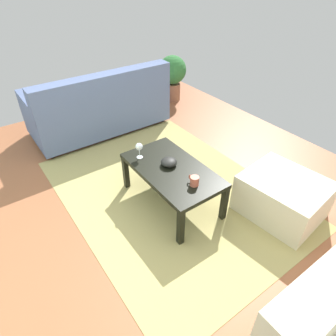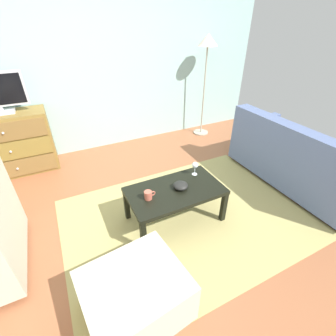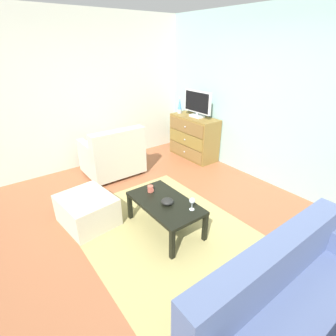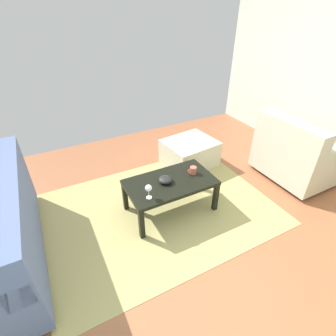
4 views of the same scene
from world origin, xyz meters
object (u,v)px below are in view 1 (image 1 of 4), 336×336
at_px(bowl_decorative, 169,162).
at_px(ottoman, 282,197).
at_px(couch_large, 100,107).
at_px(potted_plant, 172,74).
at_px(wine_glass, 139,147).
at_px(mug, 194,181).
at_px(coffee_table, 172,172).

height_order(bowl_decorative, ottoman, bowl_decorative).
xyz_separation_m(couch_large, potted_plant, (0.26, -1.39, 0.10)).
xyz_separation_m(couch_large, ottoman, (-2.46, -0.65, -0.14)).
distance_m(bowl_decorative, couch_large, 1.69).
bearing_deg(wine_glass, ottoman, -139.65).
height_order(ottoman, potted_plant, potted_plant).
height_order(mug, ottoman, mug).
xyz_separation_m(mug, couch_large, (2.05, -0.08, -0.11)).
relative_size(coffee_table, couch_large, 0.55).
height_order(wine_glass, potted_plant, potted_plant).
distance_m(mug, bowl_decorative, 0.36).
bearing_deg(ottoman, bowl_decorative, 43.41).
bearing_deg(couch_large, wine_glass, 170.73).
distance_m(coffee_table, potted_plant, 2.49).
bearing_deg(potted_plant, ottoman, 164.65).
relative_size(coffee_table, potted_plant, 1.36).
relative_size(wine_glass, bowl_decorative, 1.04).
distance_m(coffee_table, bowl_decorative, 0.10).
relative_size(wine_glass, potted_plant, 0.22).
bearing_deg(wine_glass, bowl_decorative, -150.31).
relative_size(coffee_table, ottoman, 1.40).
distance_m(wine_glass, potted_plant, 2.34).
height_order(couch_large, ottoman, couch_large).
bearing_deg(couch_large, ottoman, -165.23).
xyz_separation_m(coffee_table, mug, (-0.30, -0.01, 0.09)).
xyz_separation_m(bowl_decorative, couch_large, (1.69, -0.08, -0.10)).
height_order(bowl_decorative, potted_plant, potted_plant).
height_order(coffee_table, bowl_decorative, bowl_decorative).
xyz_separation_m(coffee_table, potted_plant, (2.00, -1.48, 0.08)).
bearing_deg(potted_plant, couch_large, 100.54).
bearing_deg(couch_large, bowl_decorative, 177.28).
relative_size(bowl_decorative, ottoman, 0.22).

